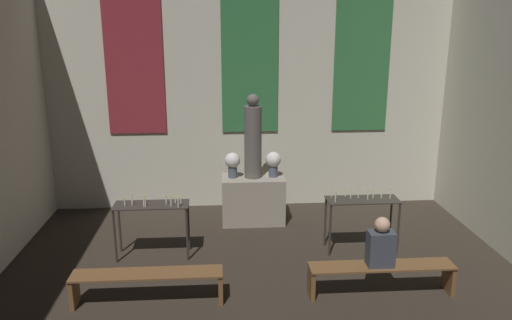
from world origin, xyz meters
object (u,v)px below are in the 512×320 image
Objects in this scene: flower_vase_left at (233,163)px; pew_back_right at (381,273)px; flower_vase_right at (273,162)px; pew_back_left at (148,281)px; candle_rack_left at (152,212)px; candle_rack_right at (362,207)px; altar at (253,199)px; person_seated at (381,244)px; statue at (253,139)px.

pew_back_right is at bearing -54.68° from flower_vase_left.
pew_back_right is (1.22, -2.81, -0.85)m from flower_vase_right.
pew_back_left is (-1.99, -2.81, -0.85)m from flower_vase_right.
flower_vase_left is at bearing 45.87° from candle_rack_left.
pew_back_left is at bearing -113.58° from flower_vase_left.
candle_rack_right is 1.51m from pew_back_right.
person_seated is at bearing -60.74° from altar.
statue is 1.32× the size of candle_rack_right.
altar reaches higher than pew_back_left.
flower_vase_right is at bearing 33.22° from candle_rack_left.
pew_back_right is (3.21, 0.00, 0.00)m from pew_back_left.
altar is 0.83m from flower_vase_left.
altar is 2.46× the size of flower_vase_right.
altar is 1.18m from statue.
flower_vase_right is at bearing 54.68° from pew_back_left.
statue reaches higher than flower_vase_right.
altar is at bearing 119.26° from person_seated.
flower_vase_right is at bearing 134.21° from candle_rack_right.
statue is at bearing 119.79° from pew_back_right.
statue reaches higher than person_seated.
flower_vase_right is 0.24× the size of pew_back_right.
altar is 0.58× the size of pew_back_right.
person_seated is at bearing -55.15° from flower_vase_left.
flower_vase_left is (-0.38, 0.00, -0.44)m from statue.
person_seated is (3.18, 0.00, 0.43)m from pew_back_left.
statue is 2.35m from candle_rack_right.
person_seated reaches higher than candle_rack_right.
candle_rack_right is (3.42, 0.00, 0.00)m from candle_rack_left.
altar is at bearing 141.38° from candle_rack_right.
person_seated reaches higher than pew_back_right.
altar is 2.22m from candle_rack_left.
altar is at bearing 0.00° from statue.
candle_rack_right reaches higher than pew_back_right.
flower_vase_right reaches higher than candle_rack_right.
altar is 0.58× the size of pew_back_left.
pew_back_left is at bearing -119.79° from altar.
statue is 3.28× the size of flower_vase_left.
altar is 0.83m from flower_vase_right.
candle_rack_left is (-1.71, -1.37, 0.31)m from altar.
altar is at bearing 180.00° from flower_vase_right.
statue reaches higher than candle_rack_left.
flower_vase_right is at bearing 0.00° from altar.
flower_vase_left is 3.54m from pew_back_right.
candle_rack_right is at bearing 0.06° from candle_rack_left.
pew_back_left is at bearing -180.00° from person_seated.
candle_rack_left is (-2.09, -1.37, -0.42)m from flower_vase_right.
pew_back_left and pew_back_right have the same top height.
pew_back_right is at bearing -94.18° from candle_rack_right.
person_seated reaches higher than candle_rack_left.
statue is 3.28× the size of flower_vase_right.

